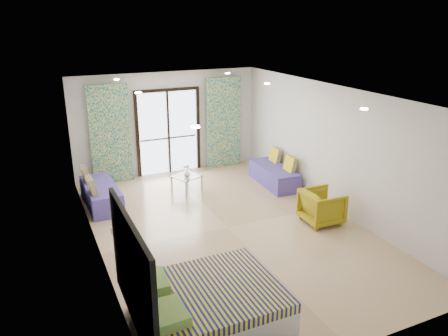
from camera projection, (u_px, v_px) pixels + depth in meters
name	position (u px, v px, depth m)	size (l,w,h in m)	color
floor	(227.00, 227.00, 8.80)	(5.00, 7.50, 0.01)	#A28361
ceiling	(228.00, 94.00, 7.92)	(5.00, 7.50, 0.01)	silver
wall_back	(168.00, 123.00, 11.58)	(5.00, 0.01, 2.70)	silver
wall_front	(362.00, 256.00, 5.14)	(5.00, 0.01, 2.70)	silver
wall_left	(94.00, 184.00, 7.37)	(0.01, 7.50, 2.70)	silver
wall_right	(333.00, 149.00, 9.34)	(0.01, 7.50, 2.70)	silver
balcony_door	(168.00, 127.00, 11.59)	(1.76, 0.08, 2.28)	black
balcony_rail	(169.00, 138.00, 11.69)	(1.52, 0.03, 0.04)	#595451
curtain_left	(110.00, 135.00, 10.85)	(1.00, 0.10, 2.50)	silver
curtain_right	(224.00, 123.00, 12.07)	(1.00, 0.10, 2.50)	silver
downlight_a	(195.00, 127.00, 5.66)	(0.12, 0.12, 0.02)	#FFE0B2
downlight_b	(364.00, 109.00, 6.76)	(0.12, 0.12, 0.02)	#FFE0B2
downlight_c	(138.00, 92.00, 8.23)	(0.12, 0.12, 0.02)	#FFE0B2
downlight_d	(267.00, 84.00, 9.34)	(0.12, 0.12, 0.02)	#FFE0B2
downlight_e	(117.00, 79.00, 9.95)	(0.12, 0.12, 0.02)	#FFE0B2
downlight_f	(228.00, 73.00, 11.06)	(0.12, 0.12, 0.02)	#FFE0B2
headboard	(132.00, 273.00, 5.34)	(0.06, 2.10, 1.50)	black
switch_plate	(111.00, 230.00, 6.41)	(0.02, 0.10, 0.10)	silver
bed	(207.00, 305.00, 5.98)	(1.94, 1.58, 0.67)	silver
daybed_left	(100.00, 194.00, 9.78)	(0.71, 1.73, 0.84)	#4B3E96
daybed_right	(274.00, 174.00, 11.03)	(0.75, 1.70, 0.82)	#4B3E96
coffee_table	(187.00, 177.00, 10.55)	(0.78, 0.78, 0.68)	silver
vase	(187.00, 173.00, 10.45)	(0.16, 0.16, 0.16)	white
armchair	(322.00, 205.00, 8.91)	(0.74, 0.70, 0.76)	#9A8A13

